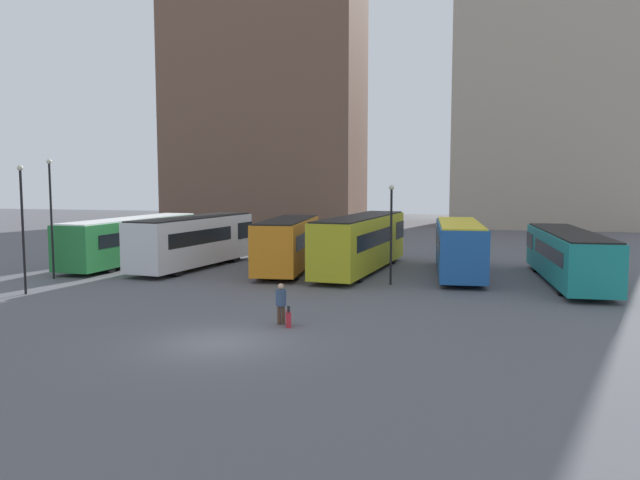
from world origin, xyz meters
TOP-DOWN VIEW (x-y plane):
  - ground_plane at (0.00, 0.00)m, footprint 160.00×160.00m
  - building_block_left at (-18.00, 59.09)m, footprint 24.35×13.60m
  - building_block_right at (16.34, 59.09)m, footprint 21.03×16.12m
  - bus_0 at (-13.30, 17.33)m, footprint 3.32×12.65m
  - bus_1 at (-8.56, 16.48)m, footprint 4.03×10.93m
  - bus_2 at (-2.40, 16.25)m, footprint 3.32×9.37m
  - bus_3 at (1.88, 17.48)m, footprint 3.74×12.64m
  - bus_4 at (7.60, 17.25)m, footprint 3.18×10.42m
  - bus_5 at (13.30, 15.96)m, footprint 3.24×12.41m
  - traveler at (1.27, 3.12)m, footprint 0.52×0.52m
  - suitcase at (1.66, 2.78)m, footprint 0.33×0.48m
  - lamp_post_0 at (4.21, 12.97)m, footprint 0.28×0.28m
  - lamp_post_1 at (-14.29, 10.57)m, footprint 0.28×0.28m
  - lamp_post_2 at (-12.56, 6.18)m, footprint 0.28×0.28m

SIDE VIEW (x-z plane):
  - ground_plane at x=0.00m, z-range 0.00..0.00m
  - suitcase at x=1.66m, z-range -0.12..0.70m
  - traveler at x=1.27m, z-range 0.15..1.73m
  - bus_5 at x=13.30m, z-range 0.14..2.90m
  - bus_0 at x=-13.30m, z-range 0.14..3.15m
  - bus_4 at x=7.60m, z-range 0.13..3.21m
  - bus_2 at x=-2.40m, z-range 0.13..3.29m
  - bus_1 at x=-8.56m, z-range 0.14..3.35m
  - bus_3 at x=1.88m, z-range 0.15..3.50m
  - lamp_post_0 at x=4.21m, z-range 0.49..5.73m
  - lamp_post_2 at x=-12.56m, z-range 0.51..6.71m
  - lamp_post_1 at x=-14.29m, z-range 0.52..7.15m
  - building_block_left at x=-18.00m, z-range 0.00..32.59m
  - building_block_right at x=16.34m, z-range 0.00..32.92m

